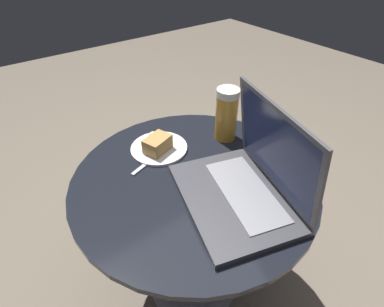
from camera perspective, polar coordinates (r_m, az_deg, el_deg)
The scene contains 6 objects.
ground_plane at distance 1.34m, azimuth 0.24°, elevation -22.95°, with size 6.00×6.00×0.00m, color #726656.
table at distance 0.99m, azimuth 0.31°, elevation -10.90°, with size 0.72×0.72×0.57m.
laptop at distance 0.80m, azimuth 10.36°, elevation -5.31°, with size 0.41×0.35×0.27m.
beer_glass at distance 1.00m, azimuth 6.58°, elevation 7.42°, with size 0.07×0.07×0.18m.
snack_plate at distance 0.98m, azimuth -6.47°, elevation 1.45°, with size 0.19×0.19×0.06m.
fork at distance 0.95m, azimuth -7.39°, elevation -0.95°, with size 0.07×0.16×0.00m.
Camera 1 is at (0.52, -0.40, 1.17)m, focal length 28.00 mm.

